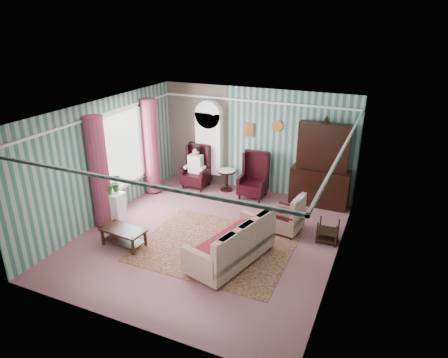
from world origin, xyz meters
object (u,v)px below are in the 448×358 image
at_px(plant_stand, 113,208).
at_px(floral_armchair, 286,210).
at_px(round_side_table, 227,180).
at_px(bookcase, 209,148).
at_px(dresser_hutch, 322,163).
at_px(wingback_left, 196,167).
at_px(coffee_table, 124,237).
at_px(wingback_right, 253,176).
at_px(seated_woman, 196,168).
at_px(sofa, 231,239).
at_px(nest_table, 328,231).

xyz_separation_m(plant_stand, floral_armchair, (3.88, 1.28, 0.14)).
bearing_deg(round_side_table, plant_stand, -120.38).
height_order(bookcase, dresser_hutch, dresser_hutch).
height_order(wingback_left, coffee_table, wingback_left).
xyz_separation_m(wingback_right, round_side_table, (-0.85, 0.15, -0.33)).
relative_size(dresser_hutch, seated_woman, 2.00).
height_order(sofa, floral_armchair, floral_armchair).
bearing_deg(floral_armchair, bookcase, 64.74).
bearing_deg(plant_stand, floral_armchair, 18.27).
xyz_separation_m(seated_woman, sofa, (2.41, -3.12, -0.06)).
bearing_deg(wingback_right, coffee_table, -115.77).
bearing_deg(wingback_right, floral_armchair, -47.74).
height_order(round_side_table, floral_armchair, floral_armchair).
relative_size(wingback_right, sofa, 0.62).
bearing_deg(plant_stand, round_side_table, 59.62).
bearing_deg(plant_stand, dresser_hutch, 35.08).
bearing_deg(coffee_table, plant_stand, 138.95).
height_order(dresser_hutch, floral_armchair, dresser_hutch).
bearing_deg(nest_table, dresser_hutch, 107.39).
bearing_deg(wingback_right, wingback_left, 180.00).
relative_size(bookcase, wingback_right, 1.79).
relative_size(nest_table, coffee_table, 0.56).
bearing_deg(bookcase, floral_armchair, -33.25).
relative_size(wingback_right, coffee_table, 1.29).
bearing_deg(sofa, dresser_hutch, -3.10).
bearing_deg(round_side_table, floral_armchair, -36.53).
relative_size(seated_woman, coffee_table, 1.22).
height_order(wingback_left, plant_stand, wingback_left).
height_order(dresser_hutch, round_side_table, dresser_hutch).
bearing_deg(floral_armchair, sofa, 165.88).
height_order(seated_woman, nest_table, seated_woman).
bearing_deg(nest_table, floral_armchair, 175.24).
distance_m(wingback_left, plant_stand, 2.87).
distance_m(wingback_left, round_side_table, 0.97).
bearing_deg(plant_stand, coffee_table, -41.05).
distance_m(plant_stand, sofa, 3.24).
xyz_separation_m(wingback_left, coffee_table, (0.06, -3.50, -0.42)).
bearing_deg(plant_stand, sofa, -6.61).
distance_m(dresser_hutch, round_side_table, 2.75).
bearing_deg(wingback_left, round_side_table, 9.46).
distance_m(seated_woman, round_side_table, 0.96).
bearing_deg(coffee_table, dresser_hutch, 47.62).
bearing_deg(sofa, coffee_table, 113.80).
bearing_deg(wingback_left, wingback_right, 0.00).
relative_size(wingback_left, floral_armchair, 1.15).
relative_size(bookcase, floral_armchair, 2.07).
bearing_deg(bookcase, round_side_table, -20.27).
relative_size(round_side_table, plant_stand, 0.75).
height_order(wingback_right, sofa, wingback_right).
bearing_deg(sofa, nest_table, -31.84).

